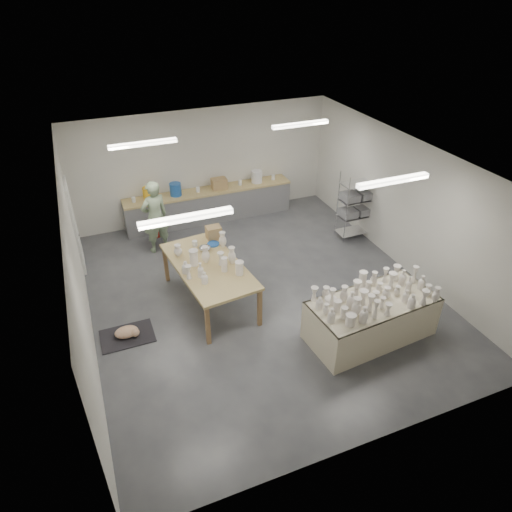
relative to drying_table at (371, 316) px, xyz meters
name	(u,v)px	position (x,y,z in m)	size (l,w,h in m)	color
room	(254,208)	(-1.52, 2.09, 1.59)	(8.00, 8.02, 3.00)	#424449
back_counter	(209,204)	(-1.42, 5.68, 0.02)	(4.60, 0.60, 1.24)	tan
wire_shelf	(356,204)	(1.79, 3.40, 0.45)	(0.88, 0.48, 1.80)	silver
drying_table	(371,316)	(0.00, 0.00, 0.00)	(2.47, 1.32, 1.21)	olive
work_table	(209,262)	(-2.45, 2.24, 0.46)	(1.51, 2.59, 1.30)	tan
rug	(127,336)	(-4.31, 1.70, -0.46)	(1.00, 0.70, 0.02)	black
cat	(128,332)	(-4.29, 1.68, -0.35)	(0.47, 0.35, 0.19)	white
potter	(155,217)	(-3.08, 4.63, 0.45)	(0.67, 0.44, 1.84)	#90A982
red_stool	(156,235)	(-3.08, 4.90, -0.19)	(0.40, 0.40, 0.31)	#AD2318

